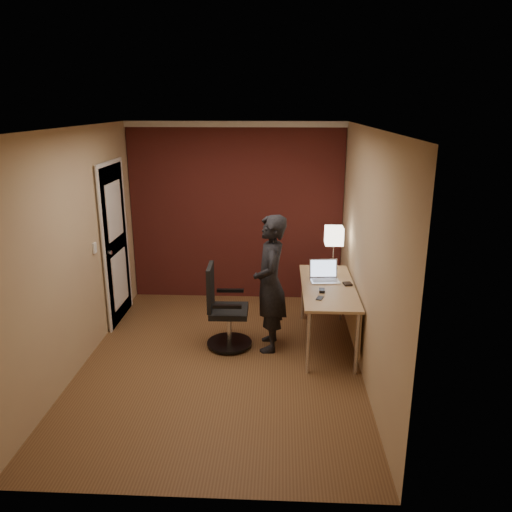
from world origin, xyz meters
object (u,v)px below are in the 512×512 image
at_px(wallet, 348,284).
at_px(laptop, 324,275).
at_px(office_chair, 224,312).
at_px(desk_lamp, 334,236).
at_px(desk, 334,296).
at_px(person, 270,284).
at_px(mouse, 322,291).
at_px(phone, 320,298).

bearing_deg(wallet, laptop, 148.57).
distance_m(laptop, office_chair, 1.26).
relative_size(laptop, office_chair, 0.36).
bearing_deg(desk_lamp, desk, -93.42).
bearing_deg(person, office_chair, -91.26).
bearing_deg(mouse, office_chair, 177.90).
bearing_deg(laptop, person, -153.54).
relative_size(desk_lamp, mouse, 5.35).
bearing_deg(person, phone, 60.56).
height_order(laptop, office_chair, office_chair).
height_order(desk_lamp, laptop, desk_lamp).
xyz_separation_m(laptop, phone, (-0.09, -0.60, -0.06)).
height_order(laptop, person, person).
relative_size(desk_lamp, laptop, 1.52).
relative_size(mouse, phone, 0.87).
bearing_deg(office_chair, wallet, 6.30).
xyz_separation_m(desk, mouse, (-0.16, -0.21, 0.14)).
xyz_separation_m(wallet, office_chair, (-1.42, -0.16, -0.31)).
xyz_separation_m(laptop, person, (-0.63, -0.31, -0.01)).
height_order(desk_lamp, person, person).
distance_m(wallet, person, 0.90).
distance_m(phone, wallet, 0.56).
distance_m(desk_lamp, laptop, 0.59).
relative_size(mouse, person, 0.06).
relative_size(office_chair, person, 0.61).
bearing_deg(wallet, desk_lamp, 100.61).
height_order(laptop, wallet, laptop).
distance_m(laptop, phone, 0.61).
xyz_separation_m(desk, office_chair, (-1.27, -0.12, -0.18)).
height_order(desk, office_chair, office_chair).
height_order(phone, person, person).
xyz_separation_m(phone, office_chair, (-1.07, 0.28, -0.31)).
bearing_deg(wallet, mouse, -142.00).
distance_m(laptop, mouse, 0.41).
xyz_separation_m(desk_lamp, office_chair, (-1.30, -0.76, -0.72)).
xyz_separation_m(desk, person, (-0.74, -0.12, 0.18)).
xyz_separation_m(desk_lamp, laptop, (-0.15, -0.45, -0.35)).
height_order(laptop, mouse, laptop).
relative_size(laptop, phone, 3.06).
bearing_deg(phone, office_chair, -176.22).
relative_size(wallet, person, 0.07).
bearing_deg(phone, laptop, 99.86).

